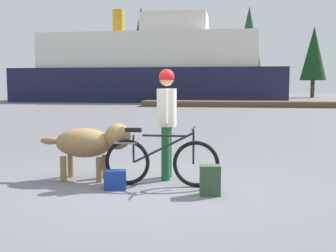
% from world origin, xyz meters
% --- Properties ---
extents(ground_plane, '(160.00, 160.00, 0.00)m').
position_xyz_m(ground_plane, '(0.00, 0.00, 0.00)').
color(ground_plane, slate).
extents(bicycle, '(1.76, 0.44, 0.91)m').
position_xyz_m(bicycle, '(0.27, 0.16, 0.38)').
color(bicycle, black).
rests_on(bicycle, ground_plane).
extents(person_cyclist, '(0.32, 0.53, 1.79)m').
position_xyz_m(person_cyclist, '(0.29, 0.64, 1.09)').
color(person_cyclist, '#19592D').
rests_on(person_cyclist, ground_plane).
extents(dog, '(1.52, 0.56, 0.92)m').
position_xyz_m(dog, '(-0.91, 0.40, 0.61)').
color(dog, olive).
rests_on(dog, ground_plane).
extents(backpack, '(0.31, 0.24, 0.42)m').
position_xyz_m(backpack, '(1.04, -0.27, 0.21)').
color(backpack, '#334C33').
rests_on(backpack, ground_plane).
extents(handbag_pannier, '(0.35, 0.25, 0.28)m').
position_xyz_m(handbag_pannier, '(-0.36, -0.15, 0.14)').
color(handbag_pannier, navy).
rests_on(handbag_pannier, ground_plane).
extents(dock_pier, '(17.88, 2.26, 0.40)m').
position_xyz_m(dock_pier, '(4.06, 23.95, 0.20)').
color(dock_pier, brown).
rests_on(dock_pier, ground_plane).
extents(ferry_boat, '(24.95, 7.71, 8.69)m').
position_xyz_m(ferry_boat, '(-6.08, 32.91, 3.05)').
color(ferry_boat, '#191E38').
rests_on(ferry_boat, ground_plane).
extents(pine_tree_far_left, '(3.25, 3.25, 11.32)m').
position_xyz_m(pine_tree_far_left, '(-9.59, 45.28, 7.04)').
color(pine_tree_far_left, '#4C331E').
rests_on(pine_tree_far_left, ground_plane).
extents(pine_tree_center, '(3.44, 3.44, 11.15)m').
position_xyz_m(pine_tree_center, '(3.75, 46.06, 7.07)').
color(pine_tree_center, '#4C331E').
rests_on(pine_tree_center, ground_plane).
extents(pine_tree_far_right, '(3.17, 3.17, 8.74)m').
position_xyz_m(pine_tree_far_right, '(11.70, 47.19, 5.42)').
color(pine_tree_far_right, '#4C331E').
rests_on(pine_tree_far_right, ground_plane).
extents(pine_tree_mid_back, '(4.29, 4.29, 10.16)m').
position_xyz_m(pine_tree_mid_back, '(-6.45, 51.58, 6.28)').
color(pine_tree_mid_back, '#4C331E').
rests_on(pine_tree_mid_back, ground_plane).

